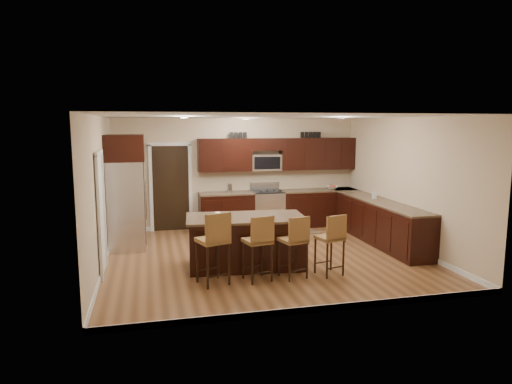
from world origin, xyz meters
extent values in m
plane|color=brown|center=(0.00, 0.00, 0.00)|extent=(6.00, 6.00, 0.00)
plane|color=silver|center=(0.00, 0.00, 2.70)|extent=(6.00, 6.00, 0.00)
plane|color=#C7B290|center=(0.00, 2.75, 1.35)|extent=(6.00, 0.00, 6.00)
plane|color=#C7B290|center=(-3.00, 0.00, 1.35)|extent=(0.00, 5.50, 5.50)
plane|color=#C7B290|center=(3.00, 0.00, 1.35)|extent=(0.00, 5.50, 5.50)
cube|color=black|center=(-0.35, 2.45, 0.44)|extent=(1.30, 0.60, 0.88)
cube|color=black|center=(2.03, 2.45, 0.44)|extent=(1.94, 0.60, 0.88)
cube|color=black|center=(2.70, 0.48, 0.44)|extent=(0.60, 3.35, 0.88)
cube|color=brown|center=(-0.35, 2.45, 0.90)|extent=(1.30, 0.63, 0.04)
cube|color=brown|center=(2.03, 2.45, 0.90)|extent=(1.94, 0.63, 0.04)
cube|color=brown|center=(2.70, 0.48, 0.90)|extent=(0.63, 3.35, 0.04)
cube|color=black|center=(-0.35, 2.58, 1.82)|extent=(1.30, 0.33, 0.80)
cube|color=black|center=(2.03, 2.58, 1.82)|extent=(1.94, 0.33, 0.80)
cube|color=black|center=(0.68, 2.58, 2.07)|extent=(0.76, 0.33, 0.30)
cube|color=silver|center=(0.68, 2.45, 0.45)|extent=(0.76, 0.64, 0.90)
cube|color=black|center=(0.68, 2.45, 0.91)|extent=(0.76, 0.60, 0.03)
cube|color=black|center=(0.68, 2.15, 0.45)|extent=(0.65, 0.01, 0.45)
cube|color=silver|center=(0.68, 2.72, 1.02)|extent=(0.76, 0.05, 0.18)
cube|color=silver|center=(0.68, 2.60, 1.62)|extent=(0.76, 0.31, 0.40)
cube|color=black|center=(-1.65, 2.73, 1.03)|extent=(0.85, 0.03, 2.06)
cube|color=white|center=(-2.98, -0.30, 1.02)|extent=(0.03, 0.80, 2.04)
cube|color=black|center=(-0.49, -0.49, 0.44)|extent=(2.09, 1.18, 0.88)
cube|color=brown|center=(-0.49, -0.49, 0.90)|extent=(2.20, 1.29, 0.04)
cube|color=black|center=(-0.49, -0.49, 0.04)|extent=(2.00, 1.09, 0.09)
cube|color=olive|center=(-1.20, -1.27, 0.72)|extent=(0.57, 0.57, 0.06)
cube|color=olive|center=(-1.13, -1.46, 0.95)|extent=(0.43, 0.19, 0.48)
cylinder|color=black|center=(-1.39, -1.46, 0.34)|extent=(0.04, 0.04, 0.69)
cylinder|color=black|center=(-1.01, -1.46, 0.34)|extent=(0.04, 0.04, 0.69)
cylinder|color=black|center=(-1.39, -1.08, 0.34)|extent=(0.04, 0.04, 0.69)
cylinder|color=black|center=(-1.01, -1.08, 0.34)|extent=(0.04, 0.04, 0.69)
cube|color=olive|center=(-0.46, -1.27, 0.67)|extent=(0.50, 0.50, 0.06)
cube|color=olive|center=(-0.42, -1.45, 0.88)|extent=(0.41, 0.13, 0.44)
cylinder|color=black|center=(-0.64, -1.44, 0.32)|extent=(0.04, 0.04, 0.64)
cylinder|color=black|center=(-0.28, -1.44, 0.32)|extent=(0.04, 0.04, 0.64)
cylinder|color=black|center=(-0.64, -1.09, 0.32)|extent=(0.04, 0.04, 0.64)
cylinder|color=black|center=(-0.28, -1.09, 0.32)|extent=(0.04, 0.04, 0.64)
cube|color=olive|center=(0.16, -1.27, 0.64)|extent=(0.48, 0.48, 0.06)
cube|color=olive|center=(0.20, -1.44, 0.85)|extent=(0.39, 0.14, 0.43)
cylinder|color=black|center=(-0.01, -1.44, 0.31)|extent=(0.03, 0.03, 0.61)
cylinder|color=black|center=(0.33, -1.44, 0.31)|extent=(0.03, 0.03, 0.61)
cylinder|color=black|center=(-0.01, -1.10, 0.31)|extent=(0.03, 0.03, 0.61)
cylinder|color=black|center=(0.33, -1.10, 0.31)|extent=(0.03, 0.03, 0.61)
cube|color=silver|center=(-2.62, 1.28, 0.91)|extent=(0.72, 0.91, 1.82)
cube|color=black|center=(-2.26, 1.28, 0.91)|extent=(0.01, 0.02, 1.73)
cylinder|color=silver|center=(-2.23, 1.20, 1.00)|extent=(0.02, 0.02, 0.81)
cylinder|color=silver|center=(-2.23, 1.36, 1.00)|extent=(0.02, 0.02, 0.81)
cube|color=black|center=(-2.62, 1.28, 2.09)|extent=(0.78, 0.97, 0.53)
cube|color=brown|center=(1.28, 1.81, 0.01)|extent=(1.00, 0.76, 0.01)
imported|color=silver|center=(2.40, 2.45, 0.96)|extent=(0.39, 0.39, 0.07)
imported|color=#B2B2B2|center=(2.70, 0.78, 1.01)|extent=(0.10, 0.11, 0.19)
cylinder|color=silver|center=(-0.27, 2.45, 1.03)|extent=(0.12, 0.12, 0.22)
cylinder|color=silver|center=(-0.26, 2.45, 1.00)|extent=(0.11, 0.11, 0.16)
cylinder|color=white|center=(-0.99, -0.49, 0.97)|extent=(0.10, 0.10, 0.10)
cube|color=olive|center=(0.81, -1.27, 0.64)|extent=(0.48, 0.48, 0.06)
cube|color=olive|center=(0.85, -1.44, 0.85)|extent=(0.39, 0.14, 0.43)
cylinder|color=black|center=(0.64, -1.44, 0.31)|extent=(0.03, 0.03, 0.61)
cylinder|color=black|center=(0.98, -1.44, 0.31)|extent=(0.03, 0.03, 0.61)
cylinder|color=black|center=(0.64, -1.10, 0.31)|extent=(0.03, 0.03, 0.61)
cylinder|color=black|center=(0.98, -1.10, 0.31)|extent=(0.03, 0.03, 0.61)
camera|label=1|loc=(-2.15, -8.33, 2.55)|focal=32.00mm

